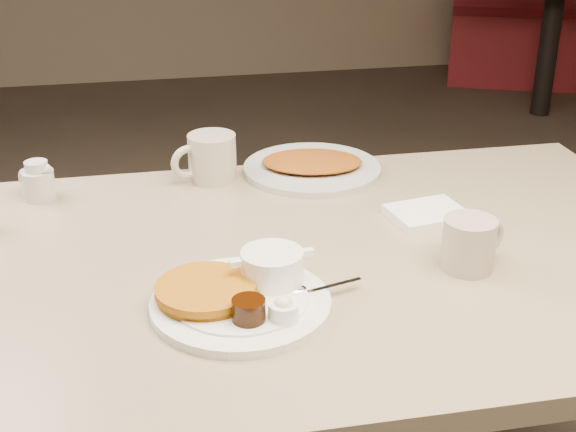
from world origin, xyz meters
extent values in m
cube|color=tan|center=(0.00, 0.00, 0.73)|extent=(1.50, 0.90, 0.04)
cylinder|color=black|center=(0.00, 0.00, 0.38)|extent=(0.14, 0.14, 0.69)
cylinder|color=white|center=(-0.11, -0.15, 0.76)|extent=(0.31, 0.31, 0.01)
cylinder|color=white|center=(-0.11, -0.15, 0.77)|extent=(0.24, 0.24, 0.00)
cylinder|color=#B56B0F|center=(-0.16, -0.13, 0.77)|extent=(0.18, 0.18, 0.01)
cylinder|color=#B56B0F|center=(-0.16, -0.14, 0.78)|extent=(0.18, 0.18, 0.01)
cylinder|color=white|center=(-0.05, -0.11, 0.79)|extent=(0.11, 0.11, 0.05)
cube|color=white|center=(-0.11, -0.11, 0.81)|extent=(0.02, 0.01, 0.01)
cube|color=white|center=(0.01, -0.10, 0.81)|extent=(0.02, 0.01, 0.01)
ellipsoid|color=white|center=(-0.06, -0.10, 0.81)|extent=(0.05, 0.05, 0.03)
ellipsoid|color=white|center=(-0.04, -0.11, 0.81)|extent=(0.04, 0.04, 0.02)
cylinder|color=black|center=(-0.10, -0.21, 0.78)|extent=(0.06, 0.06, 0.04)
cylinder|color=white|center=(-0.05, -0.22, 0.78)|extent=(0.05, 0.05, 0.03)
ellipsoid|color=#FFF2B5|center=(-0.05, -0.22, 0.79)|extent=(0.03, 0.03, 0.02)
cube|color=white|center=(0.04, -0.14, 0.77)|extent=(0.11, 0.04, 0.00)
ellipsoid|color=white|center=(-0.02, -0.14, 0.77)|extent=(0.04, 0.03, 0.01)
cylinder|color=#B5A69A|center=(0.29, -0.09, 0.80)|extent=(0.12, 0.12, 0.09)
cylinder|color=black|center=(0.29, -0.09, 0.83)|extent=(0.09, 0.09, 0.01)
torus|color=#B5A69A|center=(0.33, -0.08, 0.80)|extent=(0.06, 0.04, 0.06)
cube|color=white|center=(0.29, 0.10, 0.76)|extent=(0.16, 0.13, 0.02)
cylinder|color=#B8AF99|center=(-0.09, 0.38, 0.80)|extent=(0.13, 0.13, 0.10)
torus|color=#B8AF99|center=(-0.15, 0.36, 0.80)|extent=(0.08, 0.04, 0.07)
cylinder|color=beige|center=(-0.45, 0.35, 0.78)|extent=(0.08, 0.08, 0.06)
cylinder|color=beige|center=(-0.45, 0.35, 0.82)|extent=(0.06, 0.06, 0.02)
cone|color=beige|center=(-0.43, 0.33, 0.82)|extent=(0.03, 0.03, 0.02)
torus|color=beige|center=(-0.47, 0.37, 0.79)|extent=(0.04, 0.04, 0.05)
cylinder|color=#B8B7B4|center=(0.12, 0.38, 0.76)|extent=(0.35, 0.35, 0.01)
ellipsoid|color=#934B14|center=(0.12, 0.38, 0.78)|extent=(0.25, 0.19, 0.02)
cube|color=maroon|center=(2.28, 3.44, 0.23)|extent=(1.13, 0.77, 0.45)
cylinder|color=black|center=(2.03, 2.83, 0.35)|extent=(0.14, 0.14, 0.71)
camera|label=1|loc=(-0.24, -1.20, 1.40)|focal=49.54mm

